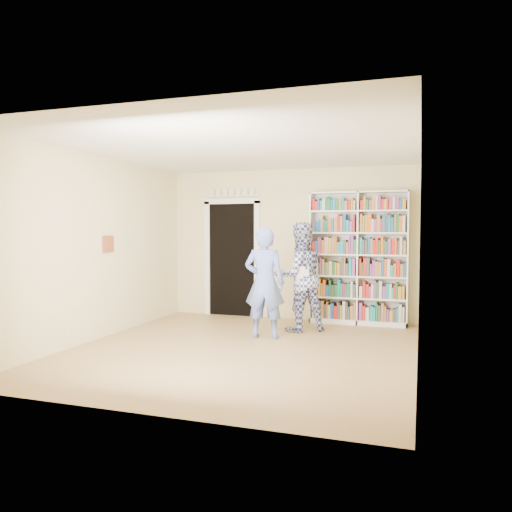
{
  "coord_description": "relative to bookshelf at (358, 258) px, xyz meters",
  "views": [
    {
      "loc": [
        2.27,
        -6.26,
        1.61
      ],
      "look_at": [
        -0.1,
        0.9,
        1.22
      ],
      "focal_mm": 35.0,
      "sensor_mm": 36.0,
      "label": 1
    }
  ],
  "objects": [
    {
      "name": "man_blue",
      "position": [
        -1.19,
        -1.55,
        -0.31
      ],
      "size": [
        0.64,
        0.46,
        1.66
      ],
      "primitive_type": "imported",
      "rotation": [
        0.0,
        0.0,
        3.24
      ],
      "color": "#637FDC",
      "rests_on": "floor"
    },
    {
      "name": "bookshelf",
      "position": [
        0.0,
        0.0,
        0.0
      ],
      "size": [
        1.64,
        0.31,
        2.26
      ],
      "rotation": [
        0.0,
        0.0,
        -0.16
      ],
      "color": "white",
      "rests_on": "floor"
    },
    {
      "name": "wall_left",
      "position": [
        -3.51,
        -2.34,
        0.21
      ],
      "size": [
        0.0,
        5.0,
        5.0
      ],
      "primitive_type": "plane",
      "rotation": [
        1.57,
        0.0,
        1.57
      ],
      "color": "beige",
      "rests_on": "floor"
    },
    {
      "name": "man_plaid",
      "position": [
        -0.81,
        -0.88,
        -0.28
      ],
      "size": [
        1.06,
        1.02,
        1.73
      ],
      "primitive_type": "imported",
      "rotation": [
        0.0,
        0.0,
        3.77
      ],
      "color": "navy",
      "rests_on": "floor"
    },
    {
      "name": "paper_sheet",
      "position": [
        -0.71,
        -1.1,
        -0.22
      ],
      "size": [
        0.19,
        0.06,
        0.27
      ],
      "primitive_type": "cube",
      "rotation": [
        0.0,
        0.0,
        0.27
      ],
      "color": "white",
      "rests_on": "man_plaid"
    },
    {
      "name": "wall_art",
      "position": [
        -3.49,
        -2.14,
        0.26
      ],
      "size": [
        0.03,
        0.25,
        0.25
      ],
      "primitive_type": "cube",
      "color": "maroon",
      "rests_on": "wall_left"
    },
    {
      "name": "ceiling",
      "position": [
        -1.26,
        -2.34,
        1.56
      ],
      "size": [
        5.0,
        5.0,
        0.0
      ],
      "primitive_type": "plane",
      "rotation": [
        3.14,
        0.0,
        0.0
      ],
      "color": "white",
      "rests_on": "wall_back"
    },
    {
      "name": "wall_right",
      "position": [
        0.99,
        -2.34,
        0.21
      ],
      "size": [
        0.0,
        5.0,
        5.0
      ],
      "primitive_type": "plane",
      "rotation": [
        1.57,
        0.0,
        -1.57
      ],
      "color": "beige",
      "rests_on": "floor"
    },
    {
      "name": "floor",
      "position": [
        -1.26,
        -2.34,
        -1.14
      ],
      "size": [
        5.0,
        5.0,
        0.0
      ],
      "primitive_type": "plane",
      "color": "#A57D4F",
      "rests_on": "ground"
    },
    {
      "name": "wall_back",
      "position": [
        -1.26,
        0.16,
        0.21
      ],
      "size": [
        4.5,
        0.0,
        4.5
      ],
      "primitive_type": "plane",
      "rotation": [
        1.57,
        0.0,
        0.0
      ],
      "color": "beige",
      "rests_on": "floor"
    },
    {
      "name": "doorway",
      "position": [
        -2.36,
        0.13,
        0.04
      ],
      "size": [
        1.1,
        0.08,
        2.43
      ],
      "color": "black",
      "rests_on": "floor"
    }
  ]
}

